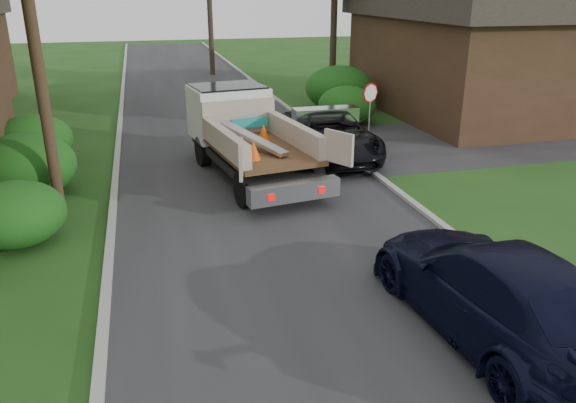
% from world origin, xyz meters
% --- Properties ---
extents(ground, '(120.00, 120.00, 0.00)m').
position_xyz_m(ground, '(0.00, 0.00, 0.00)').
color(ground, '#1C4513').
rests_on(ground, ground).
extents(road, '(8.00, 90.00, 0.02)m').
position_xyz_m(road, '(0.00, 10.00, 0.00)').
color(road, '#28282B').
rests_on(road, ground).
extents(side_street, '(16.00, 7.00, 0.02)m').
position_xyz_m(side_street, '(12.00, 9.00, 0.01)').
color(side_street, '#28282B').
rests_on(side_street, ground).
extents(curb_left, '(0.20, 90.00, 0.12)m').
position_xyz_m(curb_left, '(-4.10, 10.00, 0.06)').
color(curb_left, '#9E9E99').
rests_on(curb_left, ground).
extents(curb_right, '(0.20, 90.00, 0.12)m').
position_xyz_m(curb_right, '(4.10, 10.00, 0.06)').
color(curb_right, '#9E9E99').
rests_on(curb_right, ground).
extents(stop_sign, '(0.71, 0.32, 2.48)m').
position_xyz_m(stop_sign, '(5.20, 9.00, 1.78)').
color(stop_sign, slate).
rests_on(stop_sign, ground).
extents(utility_pole, '(2.42, 1.25, 10.00)m').
position_xyz_m(utility_pole, '(-5.48, 4.98, 5.17)').
color(utility_pole, '#382619').
rests_on(utility_pole, ground).
extents(house_right, '(9.72, 12.96, 6.20)m').
position_xyz_m(house_right, '(13.00, 14.00, 3.16)').
color(house_right, '#3D2719').
rests_on(house_right, ground).
extents(hedge_left_a, '(2.34, 2.34, 1.53)m').
position_xyz_m(hedge_left_a, '(-6.20, 3.00, 0.77)').
color(hedge_left_a, '#184710').
rests_on(hedge_left_a, ground).
extents(hedge_left_b, '(2.86, 2.86, 1.87)m').
position_xyz_m(hedge_left_b, '(-6.50, 6.50, 0.94)').
color(hedge_left_b, '#184710').
rests_on(hedge_left_b, ground).
extents(hedge_left_c, '(2.60, 2.60, 1.70)m').
position_xyz_m(hedge_left_c, '(-6.80, 10.00, 0.85)').
color(hedge_left_c, '#184710').
rests_on(hedge_left_c, ground).
extents(hedge_right_a, '(2.60, 2.60, 1.70)m').
position_xyz_m(hedge_right_a, '(5.80, 13.00, 0.85)').
color(hedge_right_a, '#184710').
rests_on(hedge_right_a, ground).
extents(hedge_right_b, '(3.38, 3.38, 2.21)m').
position_xyz_m(hedge_right_b, '(6.50, 16.00, 1.10)').
color(hedge_right_b, '#184710').
rests_on(hedge_right_b, ground).
extents(flatbed_truck, '(3.90, 7.30, 2.63)m').
position_xyz_m(flatbed_truck, '(0.03, 7.51, 1.43)').
color(flatbed_truck, black).
rests_on(flatbed_truck, ground).
extents(black_pickup, '(3.15, 6.18, 1.67)m').
position_xyz_m(black_pickup, '(3.35, 8.25, 0.84)').
color(black_pickup, black).
rests_on(black_pickup, ground).
extents(navy_suv, '(2.71, 5.98, 1.70)m').
position_xyz_m(navy_suv, '(2.60, -3.14, 0.85)').
color(navy_suv, black).
rests_on(navy_suv, ground).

